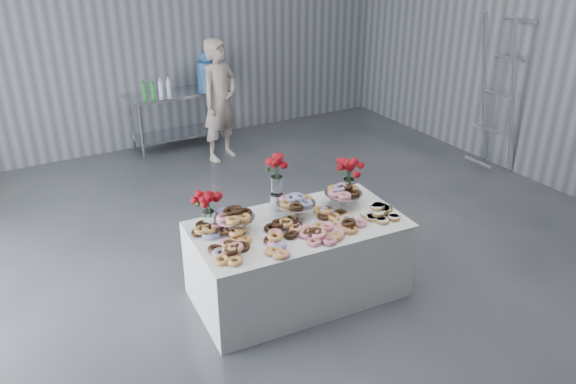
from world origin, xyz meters
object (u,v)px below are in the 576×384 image
Objects in this scene: water_jug at (206,71)px; display_table at (298,259)px; prep_table at (178,110)px; person at (220,101)px; stepladder at (498,94)px.

display_table is at bearing -101.61° from water_jug.
prep_table is at bearing 85.12° from display_table.
person is 3.85m from stepladder.
stepladder is at bearing 17.71° from display_table.
person is (0.77, 3.50, 0.50)m from display_table.
display_table is at bearing -125.67° from person.
display_table is 1.08× the size of person.
display_table is 4.13m from stepladder.
display_table is 4.19m from prep_table.
person is 0.81× the size of stepladder.
prep_table is 4.60m from stepladder.
person is (-0.09, -0.67, -0.27)m from water_jug.
prep_table is 0.85× the size of person.
display_table is 1.27× the size of prep_table.
stepladder is (3.11, -2.26, 0.21)m from person.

